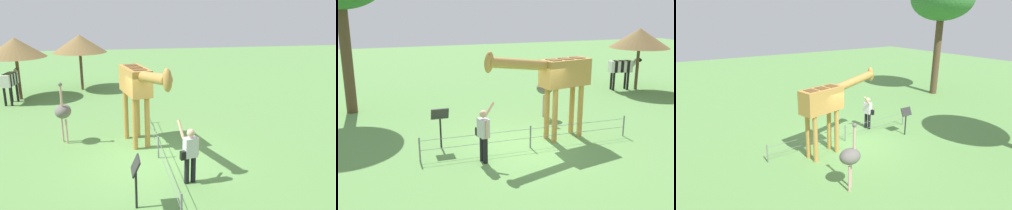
% 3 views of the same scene
% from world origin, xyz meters
% --- Properties ---
extents(ground_plane, '(60.00, 60.00, 0.00)m').
position_xyz_m(ground_plane, '(0.00, 0.00, 0.00)').
color(ground_plane, '#60934C').
extents(giraffe, '(3.93, 1.32, 3.19)m').
position_xyz_m(giraffe, '(-1.11, -0.34, 2.16)').
color(giraffe, '#BC8942').
rests_on(giraffe, ground_plane).
extents(visitor, '(0.61, 0.57, 1.74)m').
position_xyz_m(visitor, '(1.72, 0.78, 0.90)').
color(visitor, black).
rests_on(visitor, ground_plane).
extents(zebra, '(1.83, 0.59, 1.66)m').
position_xyz_m(zebra, '(-7.74, -6.17, 1.16)').
color(zebra, black).
rests_on(zebra, ground_plane).
extents(ostrich, '(0.70, 0.56, 2.25)m').
position_xyz_m(ostrich, '(-1.87, -2.94, 1.18)').
color(ostrich, '#CC9E93').
rests_on(ostrich, ground_plane).
extents(shade_hut_near, '(3.07, 3.07, 3.22)m').
position_xyz_m(shade_hut_near, '(-8.54, -5.95, 2.72)').
color(shade_hut_near, brown).
rests_on(shade_hut_near, ground_plane).
extents(info_sign, '(0.56, 0.21, 1.32)m').
position_xyz_m(info_sign, '(2.72, -0.78, 0.95)').
color(info_sign, black).
rests_on(info_sign, ground_plane).
extents(wire_fence, '(7.05, 0.05, 0.75)m').
position_xyz_m(wire_fence, '(0.00, 0.16, 0.40)').
color(wire_fence, slate).
rests_on(wire_fence, ground_plane).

